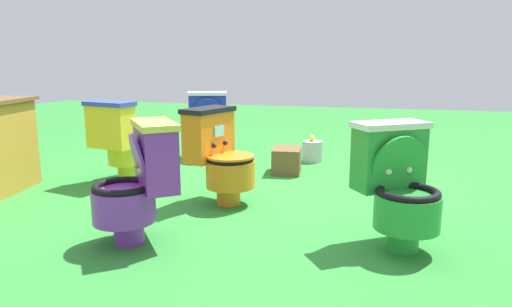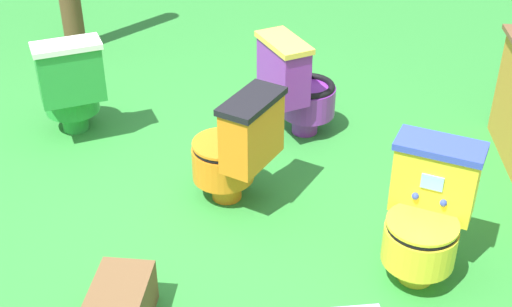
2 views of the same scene
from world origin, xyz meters
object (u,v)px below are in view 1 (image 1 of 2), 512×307
Objects in this scene: toilet_yellow at (121,140)px; lemon_bucket at (312,150)px; toilet_blue at (208,125)px; toilet_purple at (139,181)px; toilet_orange at (221,155)px; toilet_green at (398,185)px; small_crate at (287,160)px.

toilet_yellow reaches higher than lemon_bucket.
lemon_bucket is (0.12, -1.15, -0.26)m from toilet_blue.
toilet_purple is 2.60m from lemon_bucket.
toilet_purple is 2.63× the size of lemon_bucket.
toilet_orange is 0.88m from toilet_purple.
toilet_orange and toilet_purple have the same top height.
toilet_purple is 1.00× the size of toilet_green.
toilet_orange reaches higher than lemon_bucket.
toilet_yellow reaches higher than small_crate.
toilet_purple and toilet_blue have the same top height.
toilet_orange is at bearing -8.08° from toilet_yellow.
toilet_purple and toilet_green have the same top height.
toilet_blue is 2.63× the size of lemon_bucket.
toilet_yellow is 2.01m from lemon_bucket.
toilet_orange is 1.73m from lemon_bucket.
small_crate is at bearing -53.29° from toilet_purple.
small_crate is at bearing -177.44° from toilet_orange.
toilet_green is at bearing 85.63° from toilet_orange.
toilet_green is 2.63× the size of lemon_bucket.
toilet_blue is 2.03× the size of small_crate.
toilet_yellow is (0.93, 2.35, -0.00)m from toilet_green.
toilet_green reaches higher than small_crate.
toilet_yellow is 1.56m from small_crate.
toilet_green is at bearing -159.91° from lemon_bucket.
toilet_yellow is 2.03× the size of small_crate.
toilet_purple is 1.52m from toilet_green.
toilet_yellow is at bearing -91.95° from toilet_orange.
toilet_purple is 1.00× the size of toilet_yellow.
toilet_orange is 2.03× the size of small_crate.
toilet_purple is 2.42m from toilet_blue.
lemon_bucket is (0.57, -0.17, -0.00)m from small_crate.
toilet_blue is at bearing 82.24° from toilet_yellow.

